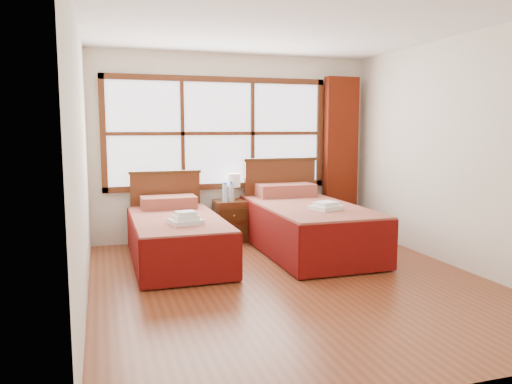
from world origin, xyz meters
name	(u,v)px	position (x,y,z in m)	size (l,w,h in m)	color
floor	(292,282)	(0.00, 0.00, 0.00)	(4.50, 4.50, 0.00)	brown
ceiling	(294,21)	(0.00, 0.00, 2.60)	(4.50, 4.50, 0.00)	white
wall_back	(235,147)	(0.00, 2.25, 1.30)	(4.00, 4.00, 0.00)	silver
wall_left	(81,160)	(-2.00, 0.00, 1.30)	(4.50, 4.50, 0.00)	silver
wall_right	(460,153)	(2.00, 0.00, 1.30)	(4.50, 4.50, 0.00)	silver
window	(218,133)	(-0.25, 2.21, 1.50)	(3.16, 0.06, 1.56)	white
curtain	(340,155)	(1.60, 2.11, 1.17)	(0.50, 0.16, 2.30)	#601909
bed_left	(176,235)	(-1.01, 1.20, 0.31)	(1.03, 2.05, 1.00)	#3C220C
bed_right	(305,224)	(0.65, 1.20, 0.35)	(1.17, 2.28, 1.15)	#3C220C
nightstand	(230,221)	(-0.14, 1.99, 0.29)	(0.43, 0.43, 0.58)	#512511
towels_left	(186,219)	(-0.97, 0.71, 0.59)	(0.38, 0.34, 0.14)	white
towels_right	(326,206)	(0.70, 0.69, 0.65)	(0.40, 0.37, 0.10)	white
lamp	(233,181)	(-0.06, 2.09, 0.84)	(0.19, 0.19, 0.37)	gold
bottle_near	(225,193)	(-0.23, 1.91, 0.70)	(0.07, 0.07, 0.27)	#A8C7D8
bottle_far	(231,192)	(-0.13, 1.97, 0.70)	(0.07, 0.07, 0.27)	#A8C7D8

